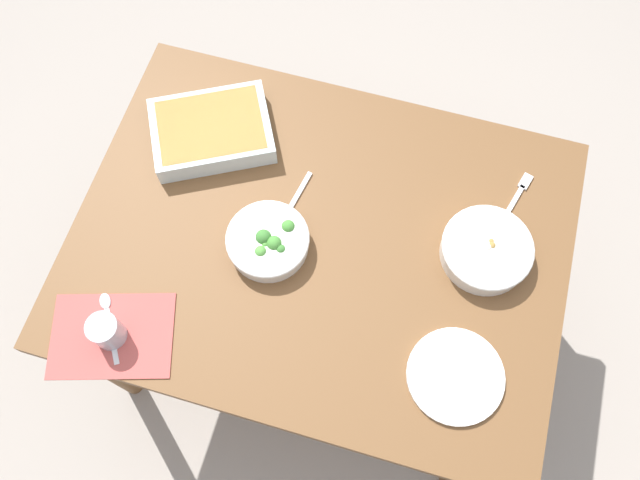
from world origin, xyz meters
TOP-DOWN VIEW (x-y plane):
  - ground_plane at (0.00, 0.00)m, footprint 6.00×6.00m
  - dining_table at (0.00, 0.00)m, footprint 1.20×0.90m
  - placemat at (0.39, 0.36)m, footprint 0.33×0.27m
  - stew_bowl at (-0.39, -0.07)m, footprint 0.22×0.22m
  - broccoli_bowl at (0.11, 0.05)m, footprint 0.20×0.20m
  - baking_dish at (0.35, -0.20)m, footprint 0.37×0.33m
  - drink_cup at (0.39, 0.36)m, footprint 0.07×0.07m
  - side_plate at (-0.38, 0.23)m, footprint 0.22×0.22m
  - spoon_by_stew at (-0.36, -0.04)m, footprint 0.13×0.14m
  - spoon_by_broccoli at (0.10, -0.06)m, footprint 0.05×0.18m
  - spoon_spare at (0.42, 0.32)m, footprint 0.11×0.16m
  - fork_on_table at (-0.44, -0.25)m, footprint 0.07×0.17m

SIDE VIEW (x-z plane):
  - ground_plane at x=0.00m, z-range 0.00..0.00m
  - dining_table at x=0.00m, z-range 0.28..1.02m
  - placemat at x=0.39m, z-range 0.74..0.74m
  - fork_on_table at x=-0.44m, z-range 0.74..0.75m
  - spoon_by_stew at x=-0.36m, z-range 0.74..0.75m
  - spoon_by_broccoli at x=0.10m, z-range 0.74..0.75m
  - spoon_spare at x=0.42m, z-range 0.74..0.75m
  - side_plate at x=-0.38m, z-range 0.74..0.75m
  - broccoli_bowl at x=0.11m, z-range 0.74..0.80m
  - stew_bowl at x=-0.39m, z-range 0.74..0.80m
  - baking_dish at x=0.35m, z-range 0.74..0.80m
  - drink_cup at x=0.39m, z-range 0.74..0.82m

